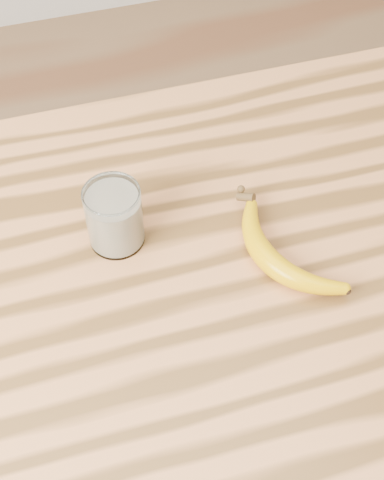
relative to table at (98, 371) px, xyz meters
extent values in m
cube|color=#B9743F|center=(0.00, 0.00, 0.11)|extent=(1.20, 0.80, 0.04)
cylinder|color=brown|center=(0.54, 0.34, -0.34)|extent=(0.06, 0.06, 0.86)
cylinder|color=white|center=(0.07, 0.12, 0.18)|extent=(0.07, 0.07, 0.09)
torus|color=white|center=(0.07, 0.12, 0.22)|extent=(0.07, 0.07, 0.00)
cylinder|color=beige|center=(0.07, 0.12, 0.17)|extent=(0.07, 0.07, 0.07)
camera|label=1|loc=(0.01, -0.44, 0.85)|focal=50.00mm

